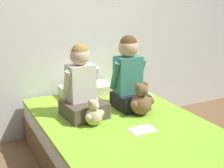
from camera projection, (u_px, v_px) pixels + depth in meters
name	position (u px, v px, depth m)	size (l,w,h in m)	color
wall_behind_bed	(76.00, 19.00, 3.35)	(8.00, 0.06, 2.50)	silver
bed	(124.00, 147.00, 2.73)	(1.32, 2.00, 0.46)	brown
child_on_left	(82.00, 88.00, 2.74)	(0.38, 0.37, 0.65)	brown
child_on_right	(129.00, 75.00, 2.94)	(0.34, 0.31, 0.69)	black
teddy_bear_held_by_left_child	(94.00, 114.00, 2.58)	(0.19, 0.15, 0.23)	#D1B78E
teddy_bear_held_by_right_child	(141.00, 101.00, 2.79)	(0.25, 0.19, 0.30)	brown
pillow_at_headboard	(87.00, 90.00, 3.35)	(0.56, 0.29, 0.11)	beige
sign_card	(142.00, 130.00, 2.51)	(0.21, 0.15, 0.00)	white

